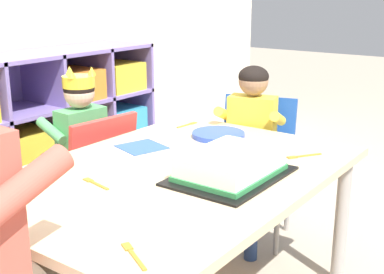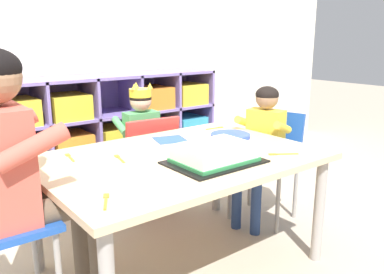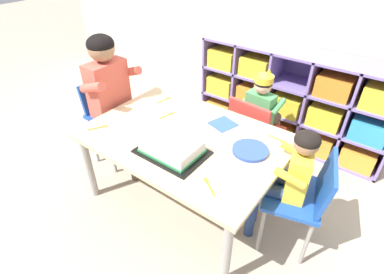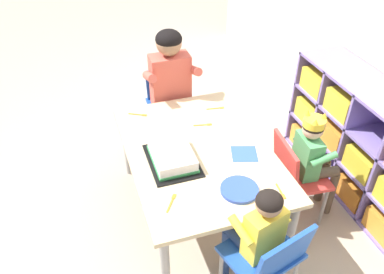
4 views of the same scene
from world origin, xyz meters
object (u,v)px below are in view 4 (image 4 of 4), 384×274
at_px(child_with_crown, 313,153).
at_px(birthday_cake_on_tray, 172,156).
at_px(activity_table, 199,157).
at_px(fork_scattered_mid_table, 139,115).
at_px(fork_near_child_seat, 217,108).
at_px(fork_by_napkin, 172,202).
at_px(guest_at_table_side, 257,229).
at_px(paper_plate_stack, 239,190).
at_px(fork_near_cake_tray, 204,125).
at_px(classroom_chair_blue, 295,171).
at_px(classroom_chair_adult_side, 170,102).
at_px(adult_helper_seated, 172,84).
at_px(classroom_chair_guest_side, 268,257).
at_px(fork_at_table_front_edge, 281,192).

distance_m(child_with_crown, birthday_cake_on_tray, 0.93).
height_order(activity_table, fork_scattered_mid_table, fork_scattered_mid_table).
height_order(fork_near_child_seat, fork_by_napkin, same).
bearing_deg(fork_by_napkin, guest_at_table_side, 87.09).
distance_m(fork_near_child_seat, fork_by_napkin, 0.98).
height_order(activity_table, fork_near_child_seat, fork_near_child_seat).
distance_m(activity_table, paper_plate_stack, 0.43).
distance_m(activity_table, fork_near_cake_tray, 0.29).
bearing_deg(guest_at_table_side, classroom_chair_blue, -153.17).
relative_size(activity_table, child_with_crown, 1.52).
relative_size(classroom_chair_adult_side, paper_plate_stack, 3.25).
bearing_deg(adult_helper_seated, child_with_crown, -51.73).
relative_size(fork_near_cake_tray, fork_scattered_mid_table, 1.01).
xyz_separation_m(child_with_crown, fork_by_napkin, (0.18, -1.01, 0.05)).
distance_m(guest_at_table_side, fork_by_napkin, 0.48).
relative_size(child_with_crown, birthday_cake_on_tray, 2.07).
distance_m(classroom_chair_guest_side, paper_plate_stack, 0.39).
bearing_deg(classroom_chair_blue, birthday_cake_on_tray, 84.95).
relative_size(activity_table, classroom_chair_adult_side, 1.81).
height_order(classroom_chair_adult_side, fork_at_table_front_edge, classroom_chair_adult_side).
bearing_deg(child_with_crown, guest_at_table_side, 131.71).
relative_size(activity_table, paper_plate_stack, 5.86).
relative_size(child_with_crown, guest_at_table_side, 1.01).
bearing_deg(fork_near_cake_tray, fork_by_napkin, 67.99).
bearing_deg(adult_helper_seated, activity_table, -91.67).
height_order(birthday_cake_on_tray, fork_near_cake_tray, birthday_cake_on_tray).
height_order(activity_table, adult_helper_seated, adult_helper_seated).
xyz_separation_m(fork_near_child_seat, fork_near_cake_tray, (0.17, -0.16, 0.00)).
relative_size(classroom_chair_blue, fork_by_napkin, 5.09).
relative_size(activity_table, fork_at_table_front_edge, 10.23).
xyz_separation_m(fork_near_cake_tray, fork_scattered_mid_table, (-0.26, -0.40, 0.00)).
relative_size(classroom_chair_adult_side, fork_scattered_mid_table, 5.54).
bearing_deg(fork_scattered_mid_table, classroom_chair_guest_side, 135.67).
xyz_separation_m(fork_at_table_front_edge, fork_near_cake_tray, (-0.75, -0.19, 0.00)).
bearing_deg(classroom_chair_blue, fork_scattered_mid_table, 56.68).
height_order(activity_table, birthday_cake_on_tray, birthday_cake_on_tray).
height_order(classroom_chair_guest_side, fork_scattered_mid_table, classroom_chair_guest_side).
bearing_deg(adult_helper_seated, fork_near_child_seat, -46.28).
bearing_deg(activity_table, classroom_chair_blue, 72.53).
distance_m(child_with_crown, classroom_chair_adult_side, 1.22).
bearing_deg(fork_by_napkin, fork_near_cake_tray, -179.35).
bearing_deg(fork_scattered_mid_table, fork_near_cake_tray, 174.94).
bearing_deg(activity_table, fork_at_table_front_edge, 32.26).
bearing_deg(fork_near_cake_tray, adult_helper_seated, -66.38).
relative_size(classroom_chair_guest_side, fork_scattered_mid_table, 5.21).
height_order(classroom_chair_adult_side, birthday_cake_on_tray, classroom_chair_adult_side).
xyz_separation_m(birthday_cake_on_tray, fork_at_table_front_edge, (0.45, 0.50, -0.03)).
distance_m(child_with_crown, classroom_chair_guest_side, 0.83).
height_order(fork_near_cake_tray, fork_scattered_mid_table, same).
bearing_deg(classroom_chair_guest_side, child_with_crown, -152.22).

